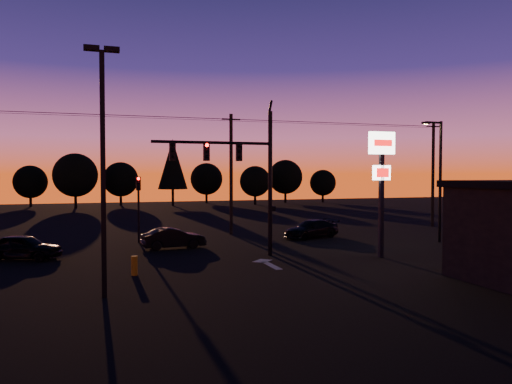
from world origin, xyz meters
TOP-DOWN VIEW (x-y plane):
  - ground at (0.00, 0.00)m, footprint 120.00×120.00m
  - lane_arrow at (0.50, 1.67)m, footprint 1.20×3.10m
  - traffic_signal_mast at (-0.10, 3.99)m, footprint 6.79×0.52m
  - secondary_signal at (-5.00, 11.49)m, footprint 0.30×0.31m
  - parking_lot_light at (-7.50, -3.00)m, footprint 1.25×0.30m
  - pylon_sign at (7.00, 1.50)m, footprint 1.50×0.28m
  - streetlight at (13.91, 5.50)m, footprint 1.55×0.35m
  - utility_pole_1 at (2.00, 14.00)m, footprint 1.40×0.26m
  - utility_pole_2 at (20.00, 14.00)m, footprint 1.40×0.26m
  - power_wires at (2.00, 14.00)m, footprint 36.00×1.22m
  - bollard at (-6.13, 0.72)m, footprint 0.29×0.29m
  - tree_1 at (-16.00, 53.00)m, footprint 4.54×4.54m
  - tree_2 at (-10.00, 48.00)m, footprint 5.77×5.78m
  - tree_3 at (-4.00, 52.00)m, footprint 4.95×4.95m
  - tree_4 at (3.00, 49.00)m, footprint 4.18×4.18m
  - tree_5 at (9.00, 54.00)m, footprint 4.95×4.95m
  - tree_6 at (15.00, 48.00)m, footprint 4.54×4.54m
  - tree_7 at (21.00, 51.00)m, footprint 5.36×5.36m
  - tree_8 at (27.00, 50.00)m, footprint 4.12×4.12m
  - car_left at (-11.39, 6.75)m, footprint 4.24×3.02m
  - car_mid at (-3.24, 8.19)m, footprint 3.94×1.70m
  - car_right at (6.86, 10.24)m, footprint 4.68×3.09m
  - suv_parked at (10.50, -3.91)m, footprint 3.96×5.44m

SIDE VIEW (x-z plane):
  - ground at x=0.00m, z-range 0.00..0.00m
  - lane_arrow at x=0.50m, z-range 0.00..0.01m
  - bollard at x=-6.13m, z-range 0.00..0.87m
  - car_right at x=6.86m, z-range 0.00..1.26m
  - car_mid at x=-3.24m, z-range 0.00..1.26m
  - car_left at x=-11.39m, z-range 0.00..1.34m
  - suv_parked at x=10.50m, z-range 0.00..1.37m
  - secondary_signal at x=-5.00m, z-range 0.69..5.04m
  - tree_8 at x=27.00m, z-range 0.53..5.71m
  - tree_1 at x=-16.00m, z-range 0.58..6.29m
  - tree_6 at x=15.00m, z-range 0.58..6.29m
  - tree_3 at x=-4.00m, z-range 0.63..6.86m
  - tree_5 at x=9.00m, z-range 0.63..6.86m
  - tree_7 at x=21.00m, z-range 0.69..7.43m
  - tree_2 at x=-10.00m, z-range 0.74..8.00m
  - streetlight at x=13.91m, z-range 0.42..8.42m
  - utility_pole_1 at x=2.00m, z-range 0.09..9.09m
  - utility_pole_2 at x=20.00m, z-range 0.09..9.09m
  - pylon_sign at x=7.00m, z-range 1.51..8.31m
  - traffic_signal_mast at x=-0.10m, z-range 0.65..9.23m
  - parking_lot_light at x=-7.50m, z-range 0.70..9.84m
  - tree_4 at x=3.00m, z-range 1.18..10.68m
  - power_wires at x=2.00m, z-range 8.53..8.60m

